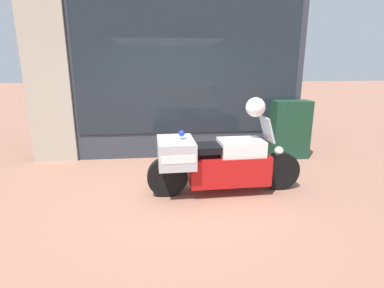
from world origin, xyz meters
The scene contains 6 objects.
ground_plane centered at (0.00, 0.00, 0.00)m, with size 60.00×60.00×0.00m, color #9E6B56.
shop_building centered at (-0.39, 2.00, 2.09)m, with size 5.66×0.55×4.17m.
window_display centered at (0.36, 2.03, 0.48)m, with size 4.35×0.30×2.00m.
paramedic_motorcycle centered at (0.61, -0.13, 0.52)m, with size 2.42×0.80×1.20m.
utility_cabinet centered at (2.54, 1.56, 0.61)m, with size 0.78×0.41×1.23m, color #193D28.
white_helmet centered at (1.21, -0.11, 1.34)m, with size 0.29×0.29×0.29m, color white.
Camera 1 is at (-0.20, -4.45, 1.97)m, focal length 28.00 mm.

